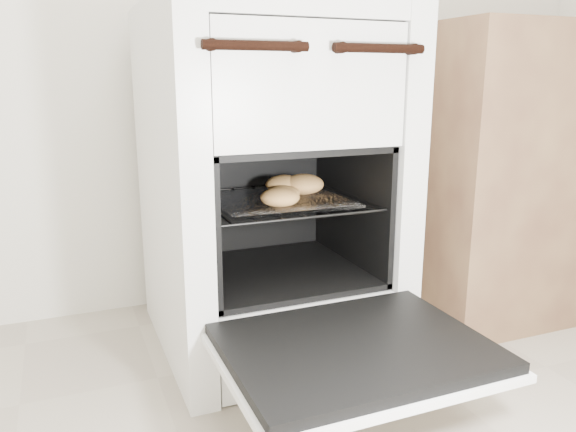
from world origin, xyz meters
name	(u,v)px	position (x,y,z in m)	size (l,w,h in m)	color
stove	(268,186)	(0.02, 1.15, 0.47)	(0.63, 0.70, 0.96)	silver
oven_door	(355,351)	(0.02, 0.62, 0.21)	(0.57, 0.44, 0.04)	black
oven_rack	(276,201)	(0.02, 1.08, 0.44)	(0.46, 0.44, 0.01)	black
foil_sheet	(279,200)	(0.02, 1.06, 0.45)	(0.36, 0.31, 0.01)	white
baked_rolls	(290,188)	(0.06, 1.06, 0.48)	(0.25, 0.29, 0.06)	tan
counter	(523,168)	(0.98, 1.16, 0.47)	(0.93, 0.62, 0.93)	brown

